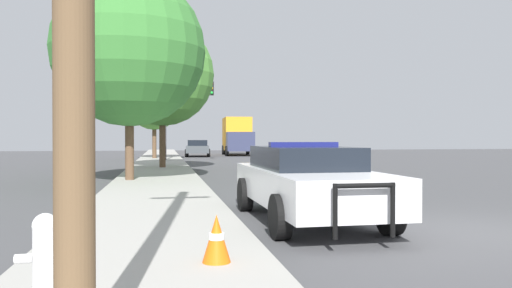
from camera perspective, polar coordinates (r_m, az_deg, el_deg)
The scene contains 11 objects.
ground_plane at distance 9.09m, azimuth 22.76°, elevation -9.29°, with size 110.00×110.00×0.00m, color #474749.
sidewalk_left at distance 7.63m, azimuth -11.89°, elevation -10.68°, with size 3.00×110.00×0.13m.
police_car at distance 9.48m, azimuth 5.81°, elevation -4.17°, with size 2.12×5.14×1.49m.
fire_hydrant at distance 4.84m, azimuth -22.95°, elevation -11.56°, with size 0.50×0.22×0.78m.
traffic_light at distance 33.04m, azimuth -8.19°, elevation 4.64°, with size 3.25×0.35×5.30m.
car_background_distant at distance 42.04m, azimuth -6.68°, elevation -0.44°, with size 2.29×4.26×1.38m.
box_truck at distance 45.37m, azimuth -2.16°, elevation 0.97°, with size 2.80×6.75×3.41m.
tree_sidewalk_near at distance 17.89m, azimuth -14.29°, elevation 10.30°, with size 5.22×5.22×7.04m.
tree_sidewalk_mid at distance 25.00m, azimuth -10.66°, elevation 7.84°, with size 5.06×5.06×7.08m.
tree_sidewalk_far at distance 36.17m, azimuth -11.55°, elevation 4.50°, with size 3.69×3.69×5.69m.
traffic_cone at distance 5.88m, azimuth -4.53°, elevation -10.70°, with size 0.33×0.33×0.55m.
Camera 1 is at (-4.93, -7.47, 1.57)m, focal length 35.00 mm.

